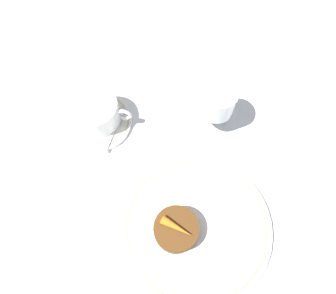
{
  "coord_description": "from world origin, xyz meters",
  "views": [
    {
      "loc": [
        -0.01,
        -0.12,
        0.61
      ],
      "look_at": [
        -0.04,
        0.12,
        0.04
      ],
      "focal_mm": 35.0,
      "sensor_mm": 36.0,
      "label": 1
    }
  ],
  "objects_px": {
    "wine_glass": "(217,102)",
    "fork": "(302,247)",
    "dinner_plate": "(196,227)",
    "coffee_cup": "(96,112)",
    "dessert_cake": "(176,230)"
  },
  "relations": [
    {
      "from": "coffee_cup",
      "to": "fork",
      "type": "distance_m",
      "value": 0.46
    },
    {
      "from": "dinner_plate",
      "to": "wine_glass",
      "type": "xyz_separation_m",
      "value": [
        0.01,
        0.22,
        0.07
      ]
    },
    {
      "from": "wine_glass",
      "to": "fork",
      "type": "bearing_deg",
      "value": -51.86
    },
    {
      "from": "fork",
      "to": "dessert_cake",
      "type": "distance_m",
      "value": 0.23
    },
    {
      "from": "dinner_plate",
      "to": "coffee_cup",
      "type": "xyz_separation_m",
      "value": [
        -0.22,
        0.19,
        0.03
      ]
    },
    {
      "from": "dinner_plate",
      "to": "coffee_cup",
      "type": "relative_size",
      "value": 2.26
    },
    {
      "from": "wine_glass",
      "to": "dessert_cake",
      "type": "bearing_deg",
      "value": -101.31
    },
    {
      "from": "fork",
      "to": "coffee_cup",
      "type": "bearing_deg",
      "value": 154.16
    },
    {
      "from": "dinner_plate",
      "to": "dessert_cake",
      "type": "distance_m",
      "value": 0.04
    },
    {
      "from": "fork",
      "to": "dessert_cake",
      "type": "relative_size",
      "value": 2.38
    },
    {
      "from": "dinner_plate",
      "to": "coffee_cup",
      "type": "distance_m",
      "value": 0.3
    },
    {
      "from": "coffee_cup",
      "to": "dessert_cake",
      "type": "distance_m",
      "value": 0.28
    },
    {
      "from": "dinner_plate",
      "to": "fork",
      "type": "height_order",
      "value": "dinner_plate"
    },
    {
      "from": "coffee_cup",
      "to": "wine_glass",
      "type": "distance_m",
      "value": 0.24
    },
    {
      "from": "wine_glass",
      "to": "fork",
      "type": "relative_size",
      "value": 0.63
    }
  ]
}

